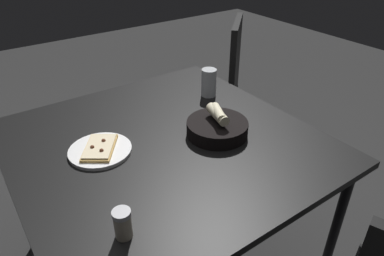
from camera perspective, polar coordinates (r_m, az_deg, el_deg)
dining_table at (r=1.46m, az=-4.40°, el=-3.70°), size 1.17×1.16×0.74m
pizza_plate at (r=1.40m, az=-14.61°, el=-3.39°), size 0.24×0.24×0.04m
bread_basket at (r=1.45m, az=4.11°, el=0.19°), size 0.25×0.25×0.12m
beer_glass at (r=1.76m, az=2.73°, el=7.08°), size 0.07×0.07×0.14m
pepper_shaker at (r=1.04m, az=-11.08°, el=-15.13°), size 0.05×0.05×0.09m
chair_spare at (r=2.37m, az=4.03°, el=6.94°), size 0.62×0.62×0.98m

